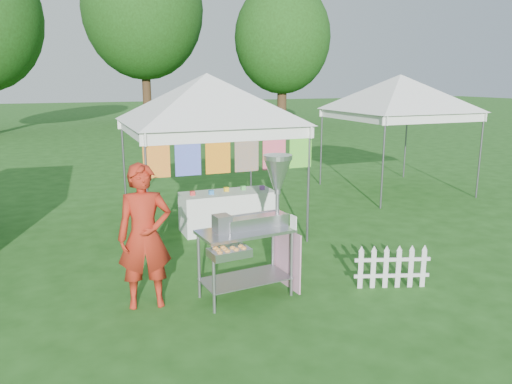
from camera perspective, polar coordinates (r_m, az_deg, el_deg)
name	(u,v)px	position (r m, az deg, el deg)	size (l,w,h in m)	color
ground	(284,300)	(6.86, 3.24, -12.20)	(120.00, 120.00, 0.00)	#1D4B15
canopy_main	(207,74)	(9.50, -5.66, 13.30)	(4.24, 4.24, 3.45)	#59595E
canopy_right	(401,75)	(13.39, 16.21, 12.75)	(4.24, 4.24, 3.45)	#59595E
tree_mid	(143,10)	(34.36, -12.81, 19.65)	(7.60, 7.60, 11.52)	#3B2215
tree_right	(283,38)	(30.47, 3.05, 17.15)	(5.60, 5.60, 8.42)	#3B2215
donut_cart	(259,215)	(6.65, 0.35, -2.70)	(1.37, 1.06, 1.91)	gray
vendor	(145,236)	(6.52, -12.61, -4.98)	(0.69, 0.45, 1.88)	#A02313
picket_fence	(392,268)	(7.37, 15.28, -8.43)	(1.03, 0.37, 0.56)	silver
display_table	(228,211)	(9.75, -3.25, -2.17)	(1.80, 0.70, 0.76)	white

